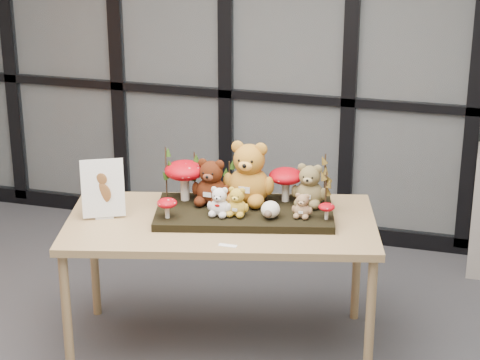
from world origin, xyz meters
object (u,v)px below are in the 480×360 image
(mushroom_front_right, at_px, (327,210))
(mushroom_front_left, at_px, (167,207))
(bear_brown_medium, at_px, (211,179))
(display_table, at_px, (221,231))
(bear_tan_back, at_px, (310,183))
(bear_pooh_yellow, at_px, (249,169))
(mushroom_back_right, at_px, (286,183))
(bear_small_yellow, at_px, (237,200))
(bear_beige_small, at_px, (302,204))
(sign_holder, at_px, (103,191))
(plush_cream_hedgehog, at_px, (270,209))
(bear_white_bow, at_px, (220,200))
(mushroom_back_left, at_px, (185,179))
(diorama_tray, at_px, (244,213))

(mushroom_front_right, bearing_deg, mushroom_front_left, -165.04)
(bear_brown_medium, bearing_deg, display_table, -67.43)
(bear_tan_back, distance_m, mushroom_front_right, 0.24)
(bear_pooh_yellow, relative_size, mushroom_back_right, 1.83)
(bear_small_yellow, bearing_deg, bear_beige_small, -2.44)
(bear_tan_back, bearing_deg, sign_holder, -173.73)
(plush_cream_hedgehog, relative_size, mushroom_front_left, 0.85)
(bear_tan_back, relative_size, bear_beige_small, 1.76)
(sign_holder, bearing_deg, mushroom_front_left, -27.35)
(bear_beige_small, bearing_deg, bear_small_yellow, 177.56)
(mushroom_front_left, bearing_deg, plush_cream_hedgehog, 16.40)
(bear_small_yellow, bearing_deg, mushroom_front_left, -172.34)
(display_table, relative_size, mushroom_front_right, 18.77)
(bear_beige_small, height_order, plush_cream_hedgehog, bear_beige_small)
(bear_white_bow, distance_m, mushroom_front_left, 0.28)
(bear_brown_medium, xyz_separation_m, bear_tan_back, (0.53, 0.13, -0.01))
(mushroom_back_right, bearing_deg, mushroom_back_left, -165.69)
(bear_tan_back, height_order, mushroom_back_left, bear_tan_back)
(bear_small_yellow, xyz_separation_m, mushroom_front_right, (0.47, 0.08, -0.04))
(bear_tan_back, height_order, bear_beige_small, bear_tan_back)
(bear_white_bow, relative_size, sign_holder, 0.54)
(diorama_tray, bearing_deg, mushroom_front_right, -16.03)
(bear_white_bow, bearing_deg, display_table, 80.00)
(bear_pooh_yellow, xyz_separation_m, bear_brown_medium, (-0.19, -0.08, -0.05))
(bear_white_bow, height_order, mushroom_front_left, bear_white_bow)
(bear_white_bow, relative_size, mushroom_front_left, 1.48)
(bear_small_yellow, distance_m, bear_beige_small, 0.35)
(bear_pooh_yellow, distance_m, mushroom_back_right, 0.22)
(bear_beige_small, xyz_separation_m, plush_cream_hedgehog, (-0.16, -0.06, -0.02))
(mushroom_back_left, height_order, mushroom_front_right, mushroom_back_left)
(bear_brown_medium, height_order, bear_beige_small, bear_brown_medium)
(bear_white_bow, relative_size, plush_cream_hedgehog, 1.75)
(mushroom_front_left, height_order, sign_holder, sign_holder)
(bear_brown_medium, distance_m, mushroom_front_right, 0.67)
(display_table, bearing_deg, bear_tan_back, 16.49)
(bear_small_yellow, bearing_deg, sign_holder, 176.54)
(mushroom_front_right, bearing_deg, mushroom_back_left, 175.89)
(mushroom_back_right, bearing_deg, mushroom_front_left, -142.76)
(display_table, relative_size, mushroom_front_left, 15.22)
(diorama_tray, distance_m, bear_small_yellow, 0.14)
(bear_small_yellow, distance_m, mushroom_front_right, 0.48)
(plush_cream_hedgehog, bearing_deg, display_table, 168.69)
(bear_beige_small, height_order, mushroom_front_left, bear_beige_small)
(bear_beige_small, distance_m, sign_holder, 1.09)
(diorama_tray, distance_m, mushroom_back_right, 0.29)
(display_table, height_order, bear_pooh_yellow, bear_pooh_yellow)
(mushroom_back_right, height_order, mushroom_front_left, mushroom_back_right)
(bear_beige_small, xyz_separation_m, mushroom_back_left, (-0.69, 0.07, 0.05))
(sign_holder, bearing_deg, mushroom_front_right, -16.62)
(mushroom_back_right, bearing_deg, display_table, -136.81)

